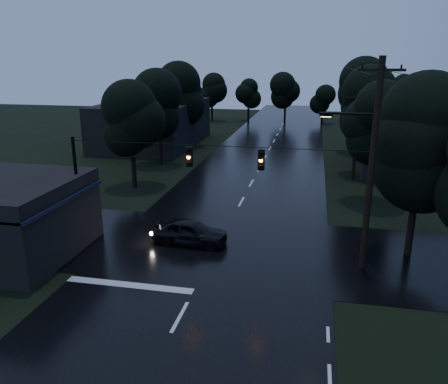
% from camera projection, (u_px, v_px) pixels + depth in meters
% --- Properties ---
extents(main_road, '(12.00, 120.00, 0.02)m').
position_uv_depth(main_road, '(259.00, 169.00, 40.78)').
color(main_road, black).
rests_on(main_road, ground).
extents(cross_street, '(60.00, 9.00, 0.02)m').
position_uv_depth(cross_street, '(218.00, 247.00, 23.91)').
color(cross_street, black).
rests_on(cross_street, ground).
extents(building_far_right, '(10.00, 14.00, 4.40)m').
position_uv_depth(building_far_right, '(412.00, 144.00, 41.19)').
color(building_far_right, black).
rests_on(building_far_right, ground).
extents(building_far_left, '(10.00, 16.00, 5.00)m').
position_uv_depth(building_far_left, '(154.00, 123.00, 52.12)').
color(building_far_left, black).
rests_on(building_far_left, ground).
extents(utility_pole_main, '(3.50, 0.30, 10.00)m').
position_uv_depth(utility_pole_main, '(370.00, 163.00, 20.02)').
color(utility_pole_main, black).
rests_on(utility_pole_main, ground).
extents(utility_pole_far, '(2.00, 0.30, 7.50)m').
position_uv_depth(utility_pole_far, '(356.00, 134.00, 36.18)').
color(utility_pole_far, black).
rests_on(utility_pole_far, ground).
extents(anchor_pole_left, '(0.18, 0.18, 6.00)m').
position_uv_depth(anchor_pole_left, '(78.00, 192.00, 23.55)').
color(anchor_pole_left, black).
rests_on(anchor_pole_left, ground).
extents(span_signals, '(15.00, 0.37, 1.12)m').
position_uv_depth(span_signals, '(224.00, 157.00, 21.33)').
color(span_signals, black).
rests_on(span_signals, ground).
extents(tree_corner_near, '(4.48, 4.48, 9.44)m').
position_uv_depth(tree_corner_near, '(422.00, 142.00, 21.18)').
color(tree_corner_near, black).
rests_on(tree_corner_near, ground).
extents(tree_left_a, '(3.92, 3.92, 8.26)m').
position_uv_depth(tree_left_a, '(131.00, 122.00, 33.49)').
color(tree_left_a, black).
rests_on(tree_left_a, ground).
extents(tree_left_b, '(4.20, 4.20, 8.85)m').
position_uv_depth(tree_left_b, '(159.00, 106.00, 40.99)').
color(tree_left_b, black).
rests_on(tree_left_b, ground).
extents(tree_left_c, '(4.48, 4.48, 9.44)m').
position_uv_depth(tree_left_c, '(183.00, 94.00, 50.37)').
color(tree_left_c, black).
rests_on(tree_left_c, ground).
extents(tree_right_a, '(4.20, 4.20, 8.85)m').
position_uv_depth(tree_right_a, '(377.00, 124.00, 29.91)').
color(tree_right_a, black).
rests_on(tree_right_a, ground).
extents(tree_right_b, '(4.48, 4.48, 9.44)m').
position_uv_depth(tree_right_b, '(372.00, 106.00, 37.19)').
color(tree_right_b, black).
rests_on(tree_right_b, ground).
extents(tree_right_c, '(4.76, 4.76, 10.03)m').
position_uv_depth(tree_right_c, '(368.00, 93.00, 46.33)').
color(tree_right_c, black).
rests_on(tree_right_c, ground).
extents(car, '(4.22, 1.85, 1.42)m').
position_uv_depth(car, '(190.00, 232.00, 24.13)').
color(car, black).
rests_on(car, ground).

